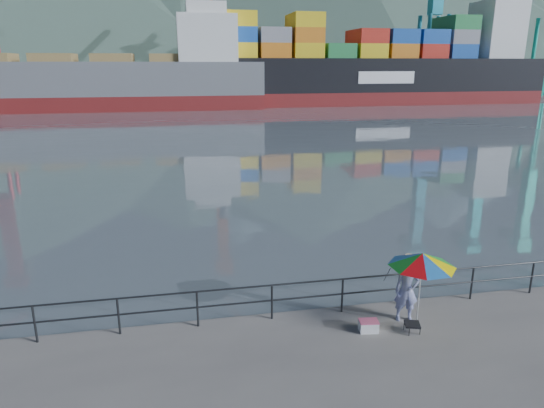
{
  "coord_description": "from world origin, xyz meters",
  "views": [
    {
      "loc": [
        -3.3,
        -9.94,
        6.71
      ],
      "look_at": [
        -0.15,
        6.0,
        2.0
      ],
      "focal_mm": 32.0,
      "sensor_mm": 36.0,
      "label": 1
    }
  ],
  "objects_px": {
    "fisherman": "(407,290)",
    "beach_umbrella": "(422,260)",
    "container_ship": "(384,69)",
    "bulk_carrier": "(124,81)",
    "cooler_bag": "(368,326)"
  },
  "relations": [
    {
      "from": "fisherman",
      "to": "container_ship",
      "type": "bearing_deg",
      "value": 80.88
    },
    {
      "from": "bulk_carrier",
      "to": "container_ship",
      "type": "bearing_deg",
      "value": 4.98
    },
    {
      "from": "container_ship",
      "to": "beach_umbrella",
      "type": "bearing_deg",
      "value": -112.84
    },
    {
      "from": "container_ship",
      "to": "cooler_bag",
      "type": "bearing_deg",
      "value": -113.72
    },
    {
      "from": "fisherman",
      "to": "beach_umbrella",
      "type": "height_order",
      "value": "beach_umbrella"
    },
    {
      "from": "beach_umbrella",
      "to": "container_ship",
      "type": "height_order",
      "value": "container_ship"
    },
    {
      "from": "container_ship",
      "to": "fisherman",
      "type": "bearing_deg",
      "value": -113.04
    },
    {
      "from": "fisherman",
      "to": "cooler_bag",
      "type": "distance_m",
      "value": 1.45
    },
    {
      "from": "cooler_bag",
      "to": "container_ship",
      "type": "relative_size",
      "value": 0.01
    },
    {
      "from": "fisherman",
      "to": "bulk_carrier",
      "type": "height_order",
      "value": "bulk_carrier"
    },
    {
      "from": "fisherman",
      "to": "beach_umbrella",
      "type": "distance_m",
      "value": 1.13
    },
    {
      "from": "cooler_bag",
      "to": "container_ship",
      "type": "bearing_deg",
      "value": 73.93
    },
    {
      "from": "cooler_bag",
      "to": "bulk_carrier",
      "type": "distance_m",
      "value": 70.89
    },
    {
      "from": "cooler_bag",
      "to": "bulk_carrier",
      "type": "xyz_separation_m",
      "value": [
        -12.19,
        69.71,
        4.06
      ]
    },
    {
      "from": "fisherman",
      "to": "container_ship",
      "type": "xyz_separation_m",
      "value": [
        31.15,
        73.22,
        4.95
      ]
    }
  ]
}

